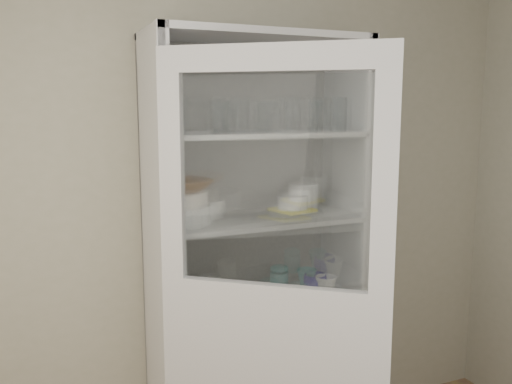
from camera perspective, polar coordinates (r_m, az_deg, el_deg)
name	(u,v)px	position (r m, az deg, el deg)	size (l,w,h in m)	color
wall_back	(201,204)	(2.70, -5.80, -1.21)	(3.60, 0.02, 2.60)	#B1AC95
pantry_cabinet	(251,278)	(2.70, -0.53, -9.03)	(1.00, 0.45, 2.10)	silver
cupboard_door	(272,341)	(2.19, 1.73, -15.37)	(0.73, 0.59, 2.00)	silver
tumbler_0	(176,117)	(2.27, -8.46, 7.83)	(0.07, 0.07, 0.14)	silver
tumbler_1	(220,118)	(2.31, -3.85, 7.78)	(0.07, 0.07, 0.13)	silver
tumbler_2	(266,117)	(2.41, 1.03, 7.86)	(0.07, 0.07, 0.13)	silver
tumbler_3	(241,116)	(2.35, -1.58, 8.03)	(0.07, 0.07, 0.15)	silver
tumbler_4	(293,115)	(2.43, 3.87, 8.12)	(0.08, 0.08, 0.16)	silver
tumbler_5	(316,116)	(2.49, 6.31, 7.93)	(0.07, 0.07, 0.14)	silver
tumbler_6	(338,114)	(2.53, 8.66, 8.07)	(0.08, 0.08, 0.16)	silver
tumbler_7	(170,117)	(2.40, -9.05, 7.83)	(0.07, 0.07, 0.14)	silver
tumbler_8	(221,115)	(2.43, -3.66, 8.12)	(0.08, 0.08, 0.16)	silver
tumbler_9	(230,118)	(2.43, -2.81, 7.79)	(0.06, 0.06, 0.13)	silver
tumbler_10	(261,116)	(2.51, 0.53, 7.97)	(0.07, 0.07, 0.14)	silver
goblet_0	(181,111)	(2.50, -7.87, 8.44)	(0.08, 0.08, 0.19)	silver
goblet_1	(217,113)	(2.55, -4.15, 8.30)	(0.08, 0.08, 0.17)	silver
goblet_2	(279,113)	(2.64, 2.42, 8.35)	(0.08, 0.08, 0.17)	silver
goblet_3	(315,112)	(2.72, 6.25, 8.40)	(0.08, 0.08, 0.18)	silver
plate_stack_front	(186,215)	(2.41, -7.43, -2.39)	(0.22, 0.22, 0.08)	white
plate_stack_back	(204,208)	(2.56, -5.55, -1.66)	(0.21, 0.21, 0.08)	white
cream_bowl	(185,199)	(2.39, -7.46, -0.69)	(0.20, 0.20, 0.06)	white
terracotta_bowl	(185,185)	(2.38, -7.49, 0.69)	(0.22, 0.22, 0.05)	brown
glass_platter	(293,213)	(2.62, 3.87, -2.17)	(0.30, 0.30, 0.02)	silver
yellow_trivet	(293,210)	(2.61, 3.87, -1.86)	(0.17, 0.17, 0.01)	yellow
white_ramekin	(293,202)	(2.61, 3.88, -1.05)	(0.14, 0.14, 0.06)	white
grey_bowl_stack	(303,197)	(2.69, 5.00, -0.55)	(0.15, 0.15, 0.14)	silver
mug_blue	(315,283)	(2.74, 6.26, -9.54)	(0.12, 0.12, 0.09)	navy
mug_teal	(307,278)	(2.81, 5.37, -9.03)	(0.10, 0.10, 0.10)	#1E6D76
mug_white	(326,286)	(2.70, 7.37, -9.78)	(0.11, 0.11, 0.10)	white
teal_jar	(279,279)	(2.76, 2.45, -9.15)	(0.09, 0.09, 0.11)	#1E6D76
measuring_cups	(189,309)	(2.49, -7.04, -12.08)	(0.11, 0.11, 0.04)	silver
white_canister	(210,288)	(2.63, -4.82, -10.04)	(0.10, 0.10, 0.12)	white
cream_dish	(217,380)	(2.72, -4.13, -19.13)	(0.21, 0.21, 0.06)	white
tin_box	(269,366)	(2.85, 1.41, -17.83)	(0.20, 0.14, 0.06)	gray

